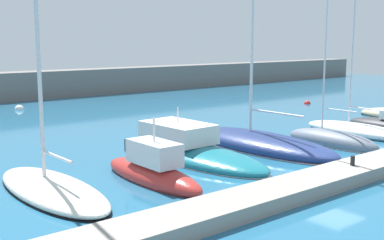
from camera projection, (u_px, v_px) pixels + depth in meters
The scene contains 12 objects.
ground_plane at pixel (333, 168), 23.89m from camera, with size 120.00×120.00×0.00m, color #236084.
dock_pier at pixel (362, 169), 22.63m from camera, with size 38.64×2.00×0.58m, color gray.
breakwater_seawall at pixel (38, 85), 51.95m from camera, with size 108.00×2.81×2.88m, color slate.
sailboat_ivory_second at pixel (51, 186), 19.84m from camera, with size 2.92×8.25×17.23m.
motorboat_red_third at pixel (152, 171), 21.58m from camera, with size 1.79×6.59×3.21m.
motorboat_teal_fourth at pixel (189, 151), 25.98m from camera, with size 3.91×10.53×3.00m.
sailboat_navy_fifth at pixel (260, 142), 28.13m from camera, with size 3.78×10.56×22.55m.
sailboat_slate_sixth at pixel (332, 140), 29.04m from camera, with size 2.00×6.09×10.87m.
sailboat_white_seventh at pixel (357, 129), 32.30m from camera, with size 2.57×7.76×14.51m.
mooring_buoy_red at pixel (307, 104), 47.72m from camera, with size 0.64×0.64×0.64m, color red.
mooring_buoy_white at pixel (19, 110), 43.85m from camera, with size 0.83×0.83×0.83m, color white.
dock_bollard at pixel (353, 161), 22.03m from camera, with size 0.20×0.20×0.44m, color black.
Camera 1 is at (-19.93, -13.72, 6.16)m, focal length 46.02 mm.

